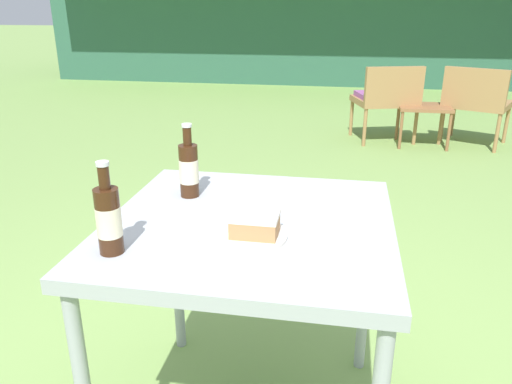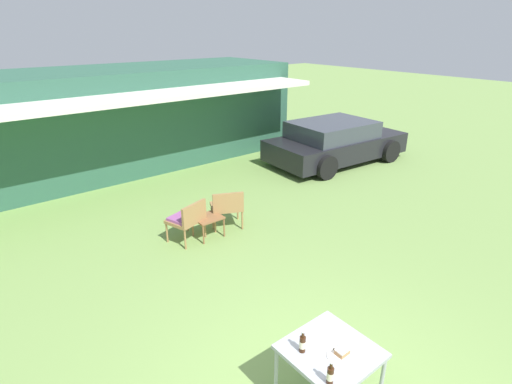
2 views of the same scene
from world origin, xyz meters
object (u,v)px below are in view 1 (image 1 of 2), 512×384
(patio_table, at_px, (250,244))
(cola_bottle_near, at_px, (189,169))
(cola_bottle_far, at_px, (109,219))
(cake_on_plate, at_px, (250,229))
(garden_side_table, at_px, (424,111))
(wicker_chair_plain, at_px, (476,100))
(wicker_chair_cushioned, at_px, (387,97))

(patio_table, bearing_deg, cola_bottle_near, 144.98)
(cola_bottle_far, bearing_deg, cake_on_plate, 24.08)
(patio_table, bearing_deg, cake_on_plate, -79.34)
(garden_side_table, bearing_deg, wicker_chair_plain, 9.49)
(wicker_chair_cushioned, distance_m, wicker_chair_plain, 0.85)
(wicker_chair_cushioned, bearing_deg, cola_bottle_near, 59.70)
(wicker_chair_plain, distance_m, cola_bottle_far, 4.55)
(wicker_chair_plain, bearing_deg, wicker_chair_cushioned, 23.99)
(wicker_chair_cushioned, height_order, cola_bottle_near, cola_bottle_near)
(wicker_chair_cushioned, height_order, wicker_chair_plain, same)
(garden_side_table, distance_m, cola_bottle_far, 4.31)
(wicker_chair_cushioned, xyz_separation_m, cola_bottle_far, (-0.96, -4.17, 0.39))
(wicker_chair_plain, xyz_separation_m, garden_side_table, (-0.49, -0.08, -0.11))
(wicker_chair_plain, height_order, patio_table, wicker_chair_plain)
(wicker_chair_plain, distance_m, cola_bottle_near, 4.14)
(wicker_chair_cushioned, bearing_deg, garden_side_table, 147.99)
(wicker_chair_cushioned, distance_m, cake_on_plate, 4.09)
(cake_on_plate, relative_size, cola_bottle_far, 1.02)
(cola_bottle_near, height_order, cola_bottle_far, same)
(wicker_chair_cushioned, bearing_deg, cola_bottle_far, 59.98)
(cola_bottle_far, bearing_deg, wicker_chair_plain, 66.40)
(cake_on_plate, height_order, cola_bottle_far, cola_bottle_far)
(cola_bottle_near, bearing_deg, wicker_chair_plain, 65.07)
(garden_side_table, xyz_separation_m, cola_bottle_near, (-1.25, -3.66, 0.50))
(cake_on_plate, xyz_separation_m, cola_bottle_near, (-0.25, 0.27, 0.07))
(cola_bottle_near, distance_m, cola_bottle_far, 0.42)
(patio_table, bearing_deg, wicker_chair_plain, 68.83)
(wicker_chair_plain, bearing_deg, patio_table, 93.90)
(cola_bottle_near, bearing_deg, patio_table, -35.02)
(wicker_chair_cushioned, xyz_separation_m, cake_on_plate, (-0.64, -4.02, 0.32))
(wicker_chair_cushioned, bearing_deg, wicker_chair_plain, 161.88)
(garden_side_table, bearing_deg, patio_table, -105.00)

